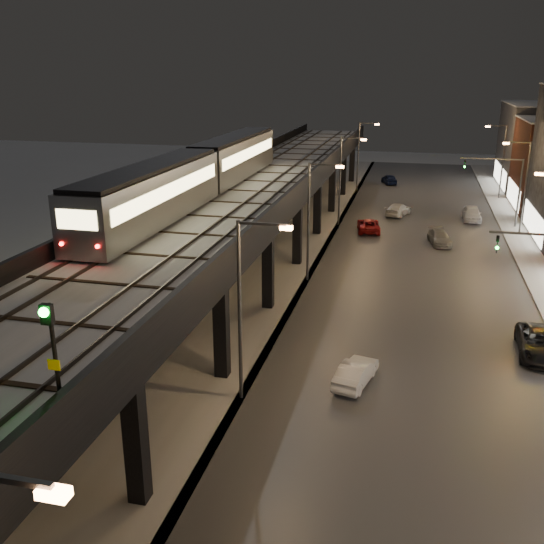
# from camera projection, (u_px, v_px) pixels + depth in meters

# --- Properties ---
(road_surface) EXTENTS (17.00, 120.00, 0.06)m
(road_surface) POSITION_uv_depth(u_px,v_px,m) (417.00, 272.00, 48.26)
(road_surface) COLOR #46474D
(road_surface) RESTS_ON ground
(under_viaduct_pavement) EXTENTS (11.00, 120.00, 0.06)m
(under_viaduct_pavement) POSITION_uv_depth(u_px,v_px,m) (254.00, 260.00, 51.25)
(under_viaduct_pavement) COLOR #9FA1A8
(under_viaduct_pavement) RESTS_ON ground
(elevated_viaduct) EXTENTS (9.00, 100.00, 6.30)m
(elevated_viaduct) POSITION_uv_depth(u_px,v_px,m) (243.00, 203.00, 46.57)
(elevated_viaduct) COLOR black
(elevated_viaduct) RESTS_ON ground
(viaduct_trackbed) EXTENTS (8.40, 100.00, 0.32)m
(viaduct_trackbed) POSITION_uv_depth(u_px,v_px,m) (243.00, 193.00, 46.44)
(viaduct_trackbed) COLOR #B2B7C1
(viaduct_trackbed) RESTS_ON elevated_viaduct
(viaduct_parapet_streetside) EXTENTS (0.30, 100.00, 1.10)m
(viaduct_parapet_streetside) POSITION_uv_depth(u_px,v_px,m) (299.00, 189.00, 45.35)
(viaduct_parapet_streetside) COLOR black
(viaduct_parapet_streetside) RESTS_ON elevated_viaduct
(viaduct_parapet_far) EXTENTS (0.30, 100.00, 1.10)m
(viaduct_parapet_far) POSITION_uv_depth(u_px,v_px,m) (190.00, 184.00, 47.28)
(viaduct_parapet_far) COLOR black
(viaduct_parapet_far) RESTS_ON elevated_viaduct
(streetlight_left_1) EXTENTS (2.57, 0.28, 9.00)m
(streetlight_left_1) POSITION_uv_depth(u_px,v_px,m) (245.00, 300.00, 28.08)
(streetlight_left_1) COLOR #38383A
(streetlight_left_1) RESTS_ON ground
(streetlight_left_2) EXTENTS (2.57, 0.28, 9.00)m
(streetlight_left_2) POSITION_uv_depth(u_px,v_px,m) (312.00, 214.00, 44.67)
(streetlight_left_2) COLOR #38383A
(streetlight_left_2) RESTS_ON ground
(streetlight_left_3) EXTENTS (2.57, 0.28, 9.00)m
(streetlight_left_3) POSITION_uv_depth(u_px,v_px,m) (343.00, 175.00, 61.26)
(streetlight_left_3) COLOR #38383A
(streetlight_left_3) RESTS_ON ground
(streetlight_right_3) EXTENTS (2.56, 0.28, 9.00)m
(streetlight_right_3) POSITION_uv_depth(u_px,v_px,m) (523.00, 182.00, 57.46)
(streetlight_right_3) COLOR #38383A
(streetlight_right_3) RESTS_ON ground
(streetlight_left_4) EXTENTS (2.57, 0.28, 9.00)m
(streetlight_left_4) POSITION_uv_depth(u_px,v_px,m) (360.00, 152.00, 77.85)
(streetlight_left_4) COLOR #38383A
(streetlight_left_4) RESTS_ON ground
(streetlight_right_4) EXTENTS (2.56, 0.28, 9.00)m
(streetlight_right_4) POSITION_uv_depth(u_px,v_px,m) (501.00, 157.00, 74.05)
(streetlight_right_4) COLOR #38383A
(streetlight_right_4) RESTS_ON ground
(traffic_light_rig_b) EXTENTS (6.10, 0.34, 7.00)m
(traffic_light_rig_b) POSITION_uv_depth(u_px,v_px,m) (508.00, 184.00, 60.65)
(traffic_light_rig_b) COLOR #38383A
(traffic_light_rig_b) RESTS_ON ground
(subway_train) EXTENTS (2.84, 33.97, 3.39)m
(subway_train) POSITION_uv_depth(u_px,v_px,m) (200.00, 171.00, 44.14)
(subway_train) COLOR gray
(subway_train) RESTS_ON viaduct_trackbed
(rail_signal) EXTENTS (0.35, 0.43, 3.05)m
(rail_signal) POSITION_uv_depth(u_px,v_px,m) (50.00, 335.00, 15.82)
(rail_signal) COLOR black
(rail_signal) RESTS_ON viaduct_trackbed
(car_near_white) EXTENTS (2.13, 3.99, 1.25)m
(car_near_white) POSITION_uv_depth(u_px,v_px,m) (356.00, 373.00, 30.94)
(car_near_white) COLOR white
(car_near_white) RESTS_ON ground
(car_mid_silver) EXTENTS (2.74, 4.81, 1.27)m
(car_mid_silver) POSITION_uv_depth(u_px,v_px,m) (369.00, 226.00, 60.07)
(car_mid_silver) COLOR maroon
(car_mid_silver) RESTS_ON ground
(car_mid_dark) EXTENTS (3.08, 4.90, 1.32)m
(car_mid_dark) POSITION_uv_depth(u_px,v_px,m) (398.00, 210.00, 66.65)
(car_mid_dark) COLOR silver
(car_mid_dark) RESTS_ON ground
(car_far_white) EXTENTS (2.62, 4.21, 1.34)m
(car_far_white) POSITION_uv_depth(u_px,v_px,m) (389.00, 180.00, 85.01)
(car_far_white) COLOR #0E163A
(car_far_white) RESTS_ON ground
(car_onc_dark) EXTENTS (2.62, 5.27, 1.44)m
(car_onc_dark) POSITION_uv_depth(u_px,v_px,m) (541.00, 345.00, 33.94)
(car_onc_dark) COLOR black
(car_onc_dark) RESTS_ON ground
(car_onc_white) EXTENTS (2.48, 4.45, 1.22)m
(car_onc_white) POSITION_uv_depth(u_px,v_px,m) (440.00, 238.00, 55.75)
(car_onc_white) COLOR gray
(car_onc_white) RESTS_ON ground
(car_onc_red) EXTENTS (1.87, 4.54, 1.54)m
(car_onc_red) POSITION_uv_depth(u_px,v_px,m) (472.00, 214.00, 64.36)
(car_onc_red) COLOR silver
(car_onc_red) RESTS_ON ground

